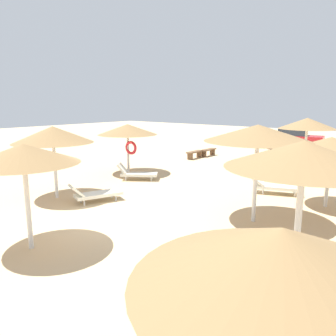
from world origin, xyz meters
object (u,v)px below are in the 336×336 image
(parasol_1, at_px, (331,144))
(lounger_3, at_px, (244,310))
(parked_car, at_px, (295,139))
(parasol_4, at_px, (307,124))
(bench_0, at_px, (195,153))
(lounger_0, at_px, (95,194))
(parasol_0, at_px, (53,135))
(parasol_7, at_px, (304,155))
(bench_1, at_px, (208,151))
(lounger_1, at_px, (275,186))
(parasol_8, at_px, (258,133))
(lounger_2, at_px, (136,173))
(parasol_6, at_px, (23,154))
(parasol_3, at_px, (281,258))
(parasol_2, at_px, (128,130))

(parasol_1, relative_size, lounger_3, 1.45)
(parasol_1, xyz_separation_m, parked_car, (-5.70, 13.76, -1.41))
(parasol_1, bearing_deg, parasol_4, 115.40)
(parasol_4, bearing_deg, bench_0, 173.53)
(parasol_1, distance_m, lounger_3, 7.92)
(lounger_0, bearing_deg, lounger_3, -20.90)
(bench_0, distance_m, parked_car, 9.12)
(parasol_4, bearing_deg, parasol_0, -121.68)
(parasol_7, relative_size, lounger_0, 1.50)
(bench_1, bearing_deg, parasol_4, -17.52)
(bench_1, bearing_deg, lounger_0, -78.07)
(lounger_1, distance_m, parked_car, 13.80)
(parasol_8, xyz_separation_m, parked_car, (-4.35, 16.74, -1.90))
(lounger_0, bearing_deg, parked_car, 86.79)
(parasol_0, relative_size, lounger_2, 1.58)
(parasol_0, xyz_separation_m, lounger_1, (6.34, 5.86, -2.13))
(parasol_6, xyz_separation_m, lounger_0, (-1.87, 3.49, -2.08))
(parasol_3, bearing_deg, parasol_6, 169.74)
(parasol_0, relative_size, lounger_1, 1.49)
(parasol_0, height_order, parasol_3, parasol_0)
(bench_0, distance_m, bench_1, 1.41)
(parasol_0, xyz_separation_m, lounger_0, (1.61, 0.55, -2.12))
(lounger_0, bearing_deg, parasol_7, -10.88)
(lounger_3, bearing_deg, bench_0, 127.41)
(parasol_4, distance_m, lounger_0, 10.73)
(lounger_0, bearing_deg, parasol_2, 121.76)
(parked_car, bearing_deg, lounger_0, -93.21)
(parasol_7, distance_m, lounger_0, 8.22)
(parasol_1, xyz_separation_m, bench_1, (-9.20, 6.82, -1.88))
(lounger_3, bearing_deg, parasol_0, 165.85)
(lounger_1, relative_size, bench_1, 1.34)
(lounger_3, height_order, bench_0, lounger_3)
(parasol_1, height_order, lounger_2, parasol_1)
(parasol_0, distance_m, parasol_2, 4.95)
(parasol_1, bearing_deg, lounger_3, -85.14)
(parasol_7, distance_m, lounger_3, 2.78)
(parasol_8, xyz_separation_m, lounger_2, (-6.69, 1.63, -2.40))
(parasol_4, relative_size, lounger_0, 1.45)
(parasol_7, bearing_deg, parasol_0, 174.30)
(lounger_0, xyz_separation_m, lounger_3, (7.39, -2.82, -0.01))
(parasol_1, distance_m, lounger_1, 2.82)
(lounger_2, relative_size, lounger_3, 1.02)
(parasol_4, height_order, bench_1, parasol_4)
(lounger_2, height_order, lounger_3, lounger_2)
(lounger_3, xyz_separation_m, bench_0, (-10.00, 13.07, 0.03))
(parasol_8, bearing_deg, parasol_4, 96.30)
(lounger_0, relative_size, lounger_1, 0.99)
(parasol_3, relative_size, parasol_6, 0.99)
(parasol_8, height_order, lounger_3, parasol_8)
(parasol_3, bearing_deg, lounger_2, 140.27)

